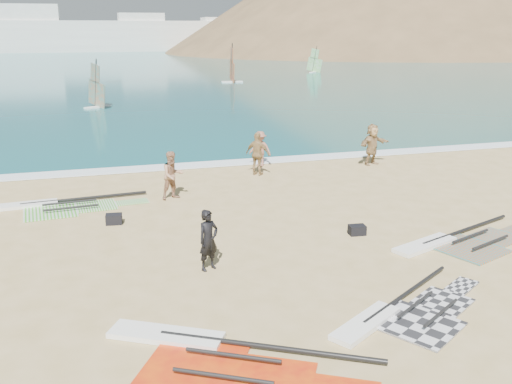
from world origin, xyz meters
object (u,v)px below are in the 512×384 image
object	(u,v)px
rig_orange	(459,242)
gear_bag_near	(114,219)
rig_green	(56,206)
person_wetsuit	(208,240)
rig_grey	(404,314)
beachgoer_right	(372,144)
beachgoer_mid	(260,149)
beachgoer_left	(173,175)
beachgoer_back	(258,154)
gear_bag_far	(357,230)
rig_red	(211,355)

from	to	relation	value
rig_orange	gear_bag_near	distance (m)	10.83
rig_green	person_wetsuit	bearing A→B (deg)	-64.11
rig_grey	beachgoer_right	distance (m)	14.83
rig_green	beachgoer_mid	bearing A→B (deg)	19.68
beachgoer_mid	rig_green	bearing A→B (deg)	-118.29
beachgoer_left	beachgoer_right	world-z (taller)	beachgoer_right
gear_bag_near	rig_orange	bearing A→B (deg)	-25.84
beachgoer_back	beachgoer_right	bearing A→B (deg)	-133.93
gear_bag_far	beachgoer_left	world-z (taller)	beachgoer_left
rig_red	beachgoer_mid	xyz separation A→B (m)	(5.55, 15.07, 0.76)
rig_green	gear_bag_far	world-z (taller)	gear_bag_far
rig_grey	beachgoer_left	size ratio (longest dim) A/B	2.63
beachgoer_left	beachgoer_mid	size ratio (longest dim) A/B	1.11
rig_grey	beachgoer_back	distance (m)	13.09
rig_orange	beachgoer_left	distance (m)	10.28
rig_orange	gear_bag_near	size ratio (longest dim) A/B	10.46
person_wetsuit	rig_orange	bearing A→B (deg)	-28.11
rig_grey	gear_bag_far	world-z (taller)	gear_bag_far
rig_green	beachgoer_right	xyz separation A→B (m)	(13.90, 2.84, 0.91)
gear_bag_near	beachgoer_back	world-z (taller)	beachgoer_back
rig_grey	rig_red	xyz separation A→B (m)	(-4.45, -0.40, 0.00)
rig_grey	gear_bag_far	bearing A→B (deg)	43.33
gear_bag_far	beachgoer_back	bearing A→B (deg)	95.89
beachgoer_right	gear_bag_far	bearing A→B (deg)	-140.03
gear_bag_near	beachgoer_right	world-z (taller)	beachgoer_right
rig_red	gear_bag_far	world-z (taller)	gear_bag_far
gear_bag_near	beachgoer_mid	xyz separation A→B (m)	(6.94, 6.46, 0.65)
gear_bag_near	gear_bag_far	size ratio (longest dim) A/B	1.03
gear_bag_far	beachgoer_mid	world-z (taller)	beachgoer_mid
rig_green	gear_bag_near	world-z (taller)	gear_bag_near
gear_bag_far	person_wetsuit	size ratio (longest dim) A/B	0.30
rig_orange	gear_bag_near	xyz separation A→B (m)	(-9.75, 4.72, 0.12)
rig_grey	beachgoer_mid	xyz separation A→B (m)	(1.09, 14.67, 0.76)
beachgoer_left	beachgoer_right	distance (m)	10.16
rig_green	beachgoer_mid	world-z (taller)	beachgoer_mid
gear_bag_near	rig_grey	bearing A→B (deg)	-54.52
rig_orange	beachgoer_back	xyz separation A→B (m)	(-3.41, 9.57, 0.89)
rig_grey	person_wetsuit	size ratio (longest dim) A/B	2.88
rig_green	rig_orange	xyz separation A→B (m)	(11.63, -7.12, -0.00)
beachgoer_right	person_wetsuit	bearing A→B (deg)	-155.32
rig_red	beachgoer_mid	size ratio (longest dim) A/B	3.15
beachgoer_mid	gear_bag_far	bearing A→B (deg)	-51.66
rig_orange	person_wetsuit	xyz separation A→B (m)	(-7.52, 0.26, 0.77)
person_wetsuit	beachgoer_back	bearing A→B (deg)	40.04
gear_bag_near	person_wetsuit	xyz separation A→B (m)	(2.22, -4.45, 0.66)
beachgoer_left	rig_green	bearing A→B (deg)	160.10
beachgoer_left	beachgoer_mid	xyz separation A→B (m)	(4.65, 4.15, -0.09)
beachgoer_mid	rig_grey	bearing A→B (deg)	-57.26
rig_green	rig_orange	bearing A→B (deg)	-36.51
beachgoer_left	beachgoer_back	size ratio (longest dim) A/B	0.96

